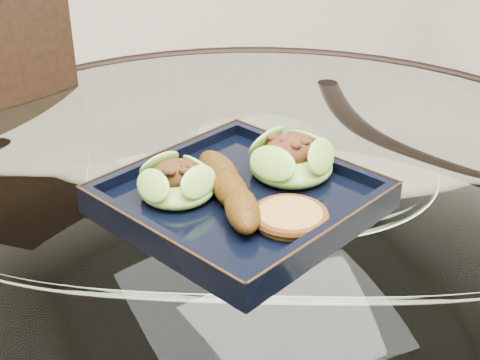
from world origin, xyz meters
name	(u,v)px	position (x,y,z in m)	size (l,w,h in m)	color
dining_table	(259,287)	(0.00, 0.00, 0.60)	(1.13, 1.13, 0.77)	white
dining_chair	(36,269)	(-0.26, 0.29, 0.52)	(0.53, 0.53, 0.93)	black
navy_plate	(240,202)	(-0.05, -0.05, 0.77)	(0.27, 0.27, 0.02)	black
lettuce_wrap_left	(177,184)	(-0.12, -0.02, 0.80)	(0.09, 0.09, 0.03)	#58942B
lettuce_wrap_right	(291,161)	(0.03, -0.03, 0.80)	(0.10, 0.10, 0.04)	#59982C
roasted_plantain	(230,188)	(-0.07, -0.05, 0.80)	(0.18, 0.04, 0.03)	#60390A
crumb_patty	(290,217)	(-0.03, -0.12, 0.79)	(0.08, 0.08, 0.01)	#A67A37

